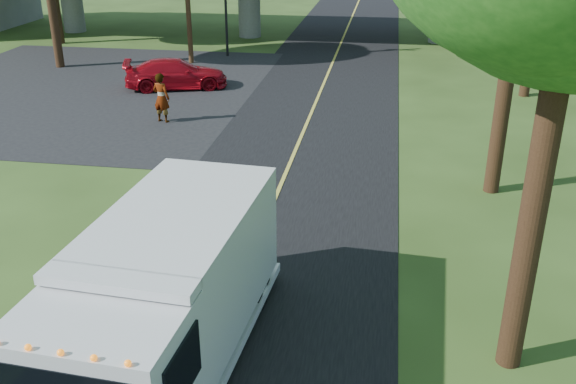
# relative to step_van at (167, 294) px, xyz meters

# --- Properties ---
(ground) EXTENTS (120.00, 120.00, 0.00)m
(ground) POSITION_rel_step_van_xyz_m (0.58, 0.04, -1.53)
(ground) COLOR #2D4318
(ground) RESTS_ON ground
(road) EXTENTS (7.00, 90.00, 0.02)m
(road) POSITION_rel_step_van_xyz_m (0.58, 10.04, -1.52)
(road) COLOR black
(road) RESTS_ON ground
(parking_lot) EXTENTS (16.00, 18.00, 0.01)m
(parking_lot) POSITION_rel_step_van_xyz_m (-10.42, 18.04, -1.52)
(parking_lot) COLOR black
(parking_lot) RESTS_ON ground
(lane_line) EXTENTS (0.12, 90.00, 0.01)m
(lane_line) POSITION_rel_step_van_xyz_m (0.58, 10.04, -1.50)
(lane_line) COLOR gold
(lane_line) RESTS_ON road
(step_van) EXTENTS (2.93, 6.84, 2.81)m
(step_van) POSITION_rel_step_van_xyz_m (0.00, 0.00, 0.00)
(step_van) COLOR silver
(step_van) RESTS_ON ground
(red_sedan) EXTENTS (4.98, 3.23, 1.34)m
(red_sedan) POSITION_rel_step_van_xyz_m (-6.05, 18.89, -0.85)
(red_sedan) COLOR maroon
(red_sedan) RESTS_ON ground
(pedestrian) EXTENTS (0.80, 0.64, 1.93)m
(pedestrian) POSITION_rel_step_van_xyz_m (-4.99, 13.89, -0.56)
(pedestrian) COLOR gray
(pedestrian) RESTS_ON ground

